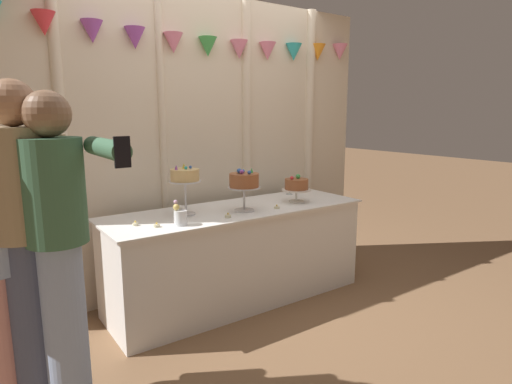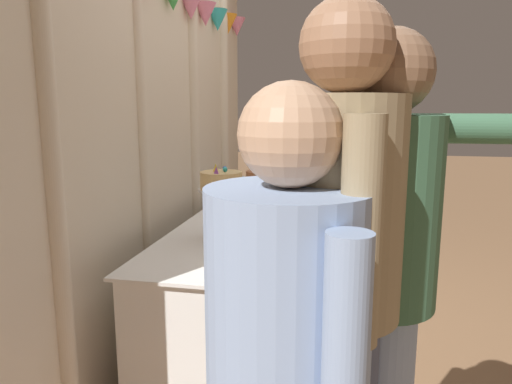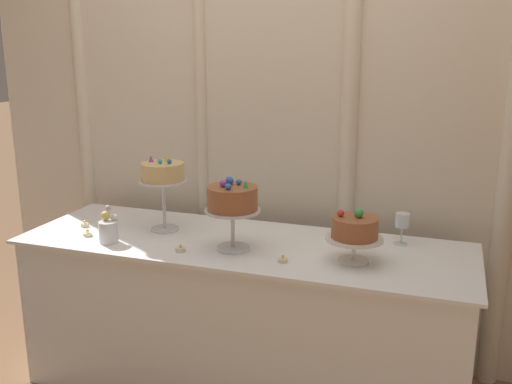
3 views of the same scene
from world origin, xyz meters
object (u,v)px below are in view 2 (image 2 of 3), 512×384
Objects in this scene: cake_display_rightmost at (276,182)px; tealight_far_left at (214,264)px; cake_display_center at (265,183)px; flower_vase at (264,238)px; tealight_near_left at (247,258)px; tealight_far_right at (284,210)px; wine_glass at (240,182)px; cake_display_leftmost at (221,184)px; tealight_near_right at (277,228)px; cake_table at (248,280)px; guest_girl_blue_dress at (382,302)px; guest_man_dark_suit at (338,311)px.

cake_display_rightmost is 6.31× the size of tealight_far_left.
cake_display_center is 1.34× the size of cake_display_rightmost.
flower_vase is (-1.14, -0.12, -0.08)m from cake_display_rightmost.
cake_display_center is 7.61× the size of tealight_near_left.
tealight_far_left is 1.11m from tealight_far_right.
wine_glass is at bearing 14.47° from tealight_near_left.
cake_display_leftmost reaches higher than cake_display_center.
flower_vase is at bearing 179.08° from tealight_near_right.
wine_glass is 3.43× the size of tealight_near_left.
guest_girl_blue_dress is (-1.45, -0.69, 0.54)m from cake_table.
cake_display_rightmost is 2.08m from guest_girl_blue_dress.
wine_glass is (0.72, 0.32, -0.12)m from cake_display_center.
tealight_near_right is (-0.21, -0.11, -0.22)m from cake_display_center.
cake_display_center is at bearing -177.85° from cake_display_rightmost.
flower_vase is 3.68× the size of tealight_near_right.
tealight_near_left is at bearing -175.71° from cake_display_center.
guest_girl_blue_dress is at bearing -143.07° from tealight_near_left.
tealight_far_right is at bearing -7.40° from tealight_far_left.
cake_table is at bearing 2.68° from tealight_far_left.
cake_table is at bearing -163.20° from wine_glass.
cake_display_rightmost is 5.32× the size of tealight_near_right.
guest_girl_blue_dress is (-0.70, -0.53, 0.14)m from tealight_near_left.
wine_glass is at bearing 24.65° from tealight_near_right.
tealight_near_right is at bearing 14.92° from guest_man_dark_suit.
flower_vase is at bearing 29.48° from guest_girl_blue_dress.
flower_vase reaches higher than tealight_far_left.
tealight_near_left is at bearing -165.53° from wine_glass.
cake_table is 8.59× the size of cake_display_rightmost.
tealight_far_right is (0.26, -0.08, -0.22)m from cake_display_center.
cake_display_rightmost is 1.65× the size of wine_glass.
cake_table is at bearing 86.75° from cake_display_center.
cake_display_center is at bearing -19.22° from cake_display_leftmost.
tealight_near_left is at bearing 174.49° from tealight_near_right.
cake_table is 0.77m from flower_vase.
cake_display_leftmost is 0.46m from tealight_near_left.
cake_display_leftmost is 1.26m from guest_girl_blue_dress.
cake_display_center is 1.63m from guest_man_dark_suit.
guest_girl_blue_dress is at bearing -163.16° from cake_display_rightmost.
flower_vase reaches higher than tealight_far_right.
tealight_near_right reaches higher than tealight_far_right.
cake_table is 0.50m from tealight_far_right.
cake_display_leftmost is at bearing 129.84° from tealight_near_right.
wine_glass is at bearing 8.59° from cake_display_leftmost.
cake_display_leftmost is 0.37m from flower_vase.
cake_display_center reaches higher than tealight_far_left.
cake_display_center is 0.77m from tealight_near_left.
cake_display_rightmost is at bearing 18.82° from tealight_far_right.
tealight_near_right reaches higher than tealight_far_left.
tealight_far_right reaches higher than cake_table.
tealight_far_right is at bearing 3.54° from tealight_near_right.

